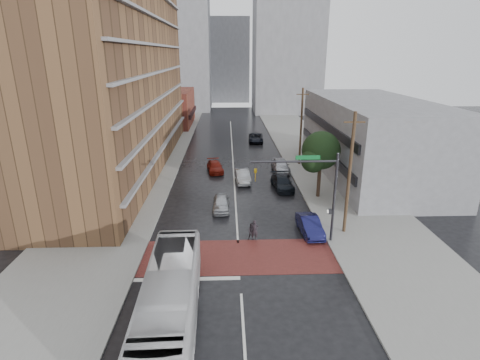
{
  "coord_description": "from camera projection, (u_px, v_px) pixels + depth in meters",
  "views": [
    {
      "loc": [
        -0.76,
        -23.58,
        14.09
      ],
      "look_at": [
        0.33,
        7.58,
        3.5
      ],
      "focal_mm": 28.0,
      "sensor_mm": 36.0,
      "label": 1
    }
  ],
  "objects": [
    {
      "name": "ground",
      "position": [
        239.0,
        260.0,
        26.87
      ],
      "size": [
        160.0,
        160.0,
        0.0
      ],
      "primitive_type": "plane",
      "color": "black",
      "rests_on": "ground"
    },
    {
      "name": "storefront_west",
      "position": [
        172.0,
        108.0,
        76.45
      ],
      "size": [
        8.0,
        16.0,
        7.0
      ],
      "primitive_type": "cube",
      "color": "brown",
      "rests_on": "ground"
    },
    {
      "name": "building_east",
      "position": [
        371.0,
        137.0,
        44.9
      ],
      "size": [
        11.0,
        26.0,
        9.0
      ],
      "primitive_type": "cube",
      "color": "gray",
      "rests_on": "ground"
    },
    {
      "name": "utility_pole_near",
      "position": [
        349.0,
        174.0,
        29.29
      ],
      "size": [
        1.6,
        0.26,
        10.0
      ],
      "color": "#473321",
      "rests_on": "ground"
    },
    {
      "name": "transit_bus",
      "position": [
        170.0,
        299.0,
        19.96
      ],
      "size": [
        3.07,
        11.78,
        3.26
      ],
      "primitive_type": "imported",
      "rotation": [
        0.0,
        0.0,
        0.03
      ],
      "color": "#BDBDC0",
      "rests_on": "ground"
    },
    {
      "name": "utility_pole_far",
      "position": [
        301.0,
        126.0,
        48.22
      ],
      "size": [
        1.6,
        0.26,
        10.0
      ],
      "color": "#473321",
      "rests_on": "ground"
    },
    {
      "name": "street_tree",
      "position": [
        321.0,
        153.0,
        37.02
      ],
      "size": [
        4.2,
        4.1,
        6.9
      ],
      "color": "#332319",
      "rests_on": "ground"
    },
    {
      "name": "distant_tower_center",
      "position": [
        229.0,
        60.0,
        112.91
      ],
      "size": [
        12.0,
        10.0,
        24.0
      ],
      "primitive_type": "cube",
      "color": "gray",
      "rests_on": "ground"
    },
    {
      "name": "distant_tower_west",
      "position": [
        174.0,
        45.0,
        95.07
      ],
      "size": [
        18.0,
        16.0,
        32.0
      ],
      "primitive_type": "cube",
      "color": "gray",
      "rests_on": "ground"
    },
    {
      "name": "apartment_block",
      "position": [
        115.0,
        54.0,
        44.62
      ],
      "size": [
        10.0,
        44.0,
        28.0
      ],
      "primitive_type": "cube",
      "color": "brown",
      "rests_on": "ground"
    },
    {
      "name": "crosswalk",
      "position": [
        239.0,
        256.0,
        27.34
      ],
      "size": [
        14.0,
        5.0,
        0.02
      ],
      "primitive_type": "cube",
      "color": "maroon",
      "rests_on": "ground"
    },
    {
      "name": "sidewalk_east",
      "position": [
        317.0,
        162.0,
        50.88
      ],
      "size": [
        9.0,
        90.0,
        0.15
      ],
      "primitive_type": "cube",
      "color": "gray",
      "rests_on": "ground"
    },
    {
      "name": "pedestrian_a",
      "position": [
        255.0,
        230.0,
        29.48
      ],
      "size": [
        0.62,
        0.41,
        1.69
      ],
      "primitive_type": "imported",
      "rotation": [
        0.0,
        0.0,
        0.01
      ],
      "color": "black",
      "rests_on": "ground"
    },
    {
      "name": "sidewalk_west",
      "position": [
        147.0,
        163.0,
        50.12
      ],
      "size": [
        9.0,
        90.0,
        0.15
      ],
      "primitive_type": "cube",
      "color": "gray",
      "rests_on": "ground"
    },
    {
      "name": "pedestrian_b",
      "position": [
        252.0,
        232.0,
        29.51
      ],
      "size": [
        0.74,
        0.59,
        1.45
      ],
      "primitive_type": "imported",
      "rotation": [
        0.0,
        0.0,
        -0.07
      ],
      "color": "black",
      "rests_on": "ground"
    },
    {
      "name": "car_travel_a",
      "position": [
        221.0,
        203.0,
        35.3
      ],
      "size": [
        1.61,
        3.94,
        1.34
      ],
      "primitive_type": "imported",
      "rotation": [
        0.0,
        0.0,
        -0.01
      ],
      "color": "#ADB0B5",
      "rests_on": "ground"
    },
    {
      "name": "car_parked_mid",
      "position": [
        282.0,
        183.0,
        40.78
      ],
      "size": [
        2.39,
        4.92,
        1.38
      ],
      "primitive_type": "imported",
      "rotation": [
        0.0,
        0.0,
        0.1
      ],
      "color": "black",
      "rests_on": "ground"
    },
    {
      "name": "distant_tower_east",
      "position": [
        288.0,
        36.0,
        89.68
      ],
      "size": [
        16.0,
        14.0,
        36.0
      ],
      "primitive_type": "cube",
      "color": "gray",
      "rests_on": "ground"
    },
    {
      "name": "suv_travel",
      "position": [
        256.0,
        138.0,
        62.38
      ],
      "size": [
        2.62,
        5.21,
        1.41
      ],
      "primitive_type": "imported",
      "rotation": [
        0.0,
        0.0,
        -0.06
      ],
      "color": "black",
      "rests_on": "ground"
    },
    {
      "name": "signal_mast",
      "position": [
        316.0,
        185.0,
        27.91
      ],
      "size": [
        6.5,
        0.3,
        7.2
      ],
      "color": "#2D2D33",
      "rests_on": "ground"
    },
    {
      "name": "car_parked_near",
      "position": [
        310.0,
        226.0,
        30.63
      ],
      "size": [
        1.77,
        4.37,
        1.41
      ],
      "primitive_type": "imported",
      "rotation": [
        0.0,
        0.0,
        0.07
      ],
      "color": "#121340",
      "rests_on": "ground"
    },
    {
      "name": "car_parked_far",
      "position": [
        281.0,
        165.0,
        46.76
      ],
      "size": [
        2.07,
        4.83,
        1.62
      ],
      "primitive_type": "imported",
      "rotation": [
        0.0,
        0.0,
        0.03
      ],
      "color": "#B0B3B8",
      "rests_on": "ground"
    },
    {
      "name": "car_travel_b",
      "position": [
        242.0,
        176.0,
        42.9
      ],
      "size": [
        1.88,
        4.5,
        1.45
      ],
      "primitive_type": "imported",
      "rotation": [
        0.0,
        0.0,
        0.08
      ],
      "color": "#95989C",
      "rests_on": "ground"
    },
    {
      "name": "car_travel_c",
      "position": [
        215.0,
        167.0,
        46.72
      ],
      "size": [
        2.42,
        4.59,
        1.27
      ],
      "primitive_type": "imported",
      "rotation": [
        0.0,
        0.0,
        0.15
      ],
      "color": "maroon",
      "rests_on": "ground"
    }
  ]
}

